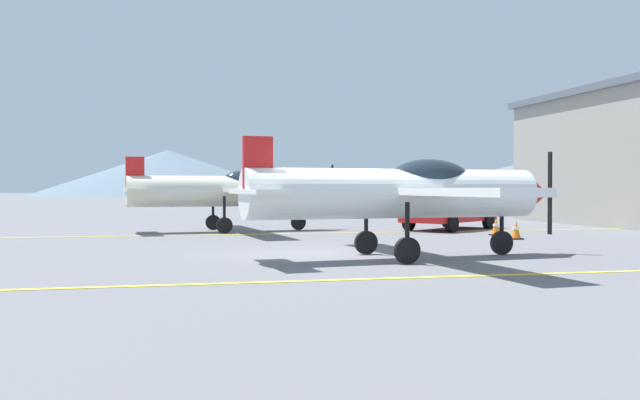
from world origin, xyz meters
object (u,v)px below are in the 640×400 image
airplane_near (406,192)px  airplane_mid (232,190)px  traffic_cone_side (496,227)px  traffic_cone_front (516,230)px  car_sedan (449,207)px

airplane_near → airplane_mid: bearing=105.2°
traffic_cone_side → airplane_mid: bearing=153.7°
airplane_near → traffic_cone_side: size_ratio=15.11×
airplane_mid → traffic_cone_front: (8.12, -5.88, -1.21)m
car_sedan → traffic_cone_side: 3.37m
traffic_cone_front → car_sedan: bearing=90.3°
airplane_mid → car_sedan: bearing=-5.6°
airplane_mid → airplane_near: bearing=-74.8°
traffic_cone_side → car_sedan: bearing=94.3°
airplane_near → airplane_mid: same height
traffic_cone_front → traffic_cone_side: (0.23, 1.77, 0.00)m
airplane_near → traffic_cone_front: 7.11m
airplane_near → car_sedan: size_ratio=1.98×
car_sedan → airplane_mid: bearing=174.4°
car_sedan → traffic_cone_side: car_sedan is taller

